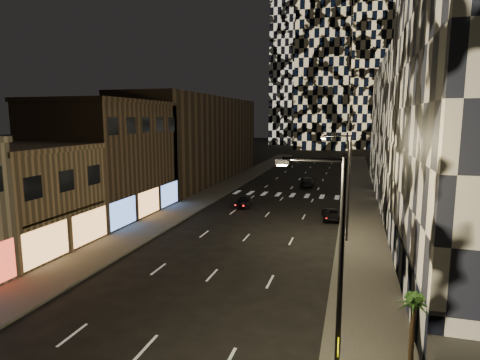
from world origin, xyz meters
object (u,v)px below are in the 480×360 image
Objects in this scene: streetlight_near at (334,262)px; car_dark_oncoming at (308,182)px; ped_sign at (338,357)px; streetlight_far at (346,180)px; car_dark_rightlane at (331,215)px; car_dark_midlane at (244,202)px; palm_tree at (414,307)px.

car_dark_oncoming is (-6.16, 47.93, -4.63)m from streetlight_near.
ped_sign reaches higher than car_dark_oncoming.
car_dark_rightlane is (-1.45, 7.54, -4.81)m from streetlight_far.
car_dark_rightlane is (10.41, -3.38, -0.11)m from car_dark_midlane.
streetlight_near is at bearing 94.61° from car_dark_oncoming.
streetlight_far is at bearing -49.17° from car_dark_midlane.
streetlight_near is at bearing -75.54° from car_dark_midlane.
ped_sign is (6.43, -48.15, 1.04)m from car_dark_oncoming.
streetlight_far is 2.32× the size of car_dark_rightlane.
streetlight_far is 18.07m from palm_tree.
streetlight_near is 28.00m from car_dark_rightlane.
palm_tree is (4.59, -25.17, 2.35)m from car_dark_rightlane.
streetlight_near is at bearing -142.95° from palm_tree.
car_dark_oncoming is (5.69, 17.01, 0.07)m from car_dark_midlane.
ped_sign is 4.03m from palm_tree.
car_dark_midlane is 32.33m from palm_tree.
streetlight_near is 33.45m from car_dark_midlane.
palm_tree is at bearing -79.88° from streetlight_far.
car_dark_oncoming reaches higher than car_dark_midlane.
palm_tree is at bearing -86.57° from car_dark_rightlane.
car_dark_oncoming is 2.06× the size of ped_sign.
streetlight_far is 2.35× the size of car_dark_midlane.
ped_sign is at bearing 94.89° from car_dark_oncoming.
streetlight_far is 9.06m from car_dark_rightlane.
car_dark_oncoming is 46.55m from palm_tree.
ped_sign reaches higher than car_dark_midlane.
streetlight_near reaches higher than ped_sign.
streetlight_near is 3.73× the size of ped_sign.
ped_sign is (0.27, -0.22, -3.59)m from streetlight_near.
streetlight_near is at bearing -93.90° from car_dark_rightlane.
streetlight_near is 1.81× the size of car_dark_oncoming.
car_dark_midlane is 1.15× the size of palm_tree.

